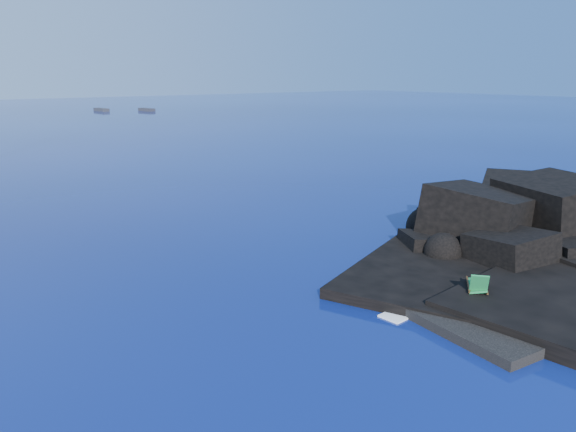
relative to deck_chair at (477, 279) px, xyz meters
The scene contains 10 objects.
ground 4.18m from the deck_chair, 154.68° to the right, with size 400.00×400.00×0.00m, color #040D3F.
headland 9.46m from the deck_chair, ahead, with size 24.00×24.00×3.60m, color black, non-canonical shape.
beach 1.77m from the deck_chair, 56.32° to the right, with size 8.50×6.00×0.70m, color black.
surf_foam 3.65m from the deck_chair, 67.89° to the left, with size 10.00×8.00×0.06m, color white, non-canonical shape.
deck_chair is the anchor object (origin of this frame).
towel 2.25m from the deck_chair, 67.99° to the right, with size 1.81×0.86×0.05m, color white.
sunbather 2.22m from the deck_chair, 67.99° to the right, with size 1.66×0.41×0.22m, color #E1B376, non-canonical shape.
marker_cone 0.55m from the deck_chair, 115.97° to the right, with size 0.36×0.36×0.55m, color #D8420B.
distant_boat_a 123.66m from the deck_chair, 76.95° to the left, with size 1.59×5.11×0.68m, color #2A2A2F.
distant_boat_b 120.07m from the deck_chair, 72.32° to the left, with size 1.54×4.96×0.66m, color #28282D.
Camera 1 is at (-14.37, -9.94, 8.63)m, focal length 35.00 mm.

